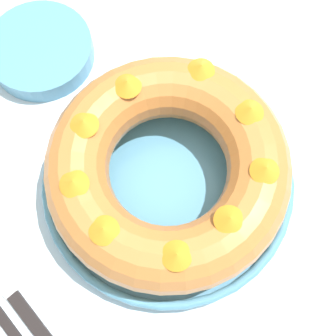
# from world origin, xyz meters

# --- Properties ---
(ground_plane) EXTENTS (8.00, 8.00, 0.00)m
(ground_plane) POSITION_xyz_m (0.00, 0.00, 0.00)
(ground_plane) COLOR #4C4742
(dining_table) EXTENTS (1.35, 1.05, 0.76)m
(dining_table) POSITION_xyz_m (0.00, 0.00, 0.67)
(dining_table) COLOR silver
(dining_table) RESTS_ON ground_plane
(serving_dish) EXTENTS (0.34, 0.34, 0.03)m
(serving_dish) POSITION_xyz_m (-0.03, 0.03, 0.78)
(serving_dish) COLOR #518EB2
(serving_dish) RESTS_ON dining_table
(bundt_cake) EXTENTS (0.31, 0.31, 0.09)m
(bundt_cake) POSITION_xyz_m (-0.03, 0.03, 0.83)
(bundt_cake) COLOR #C67538
(bundt_cake) RESTS_ON serving_dish
(cake_knife) EXTENTS (0.02, 0.19, 0.01)m
(cake_knife) POSITION_xyz_m (-0.27, 0.05, 0.77)
(cake_knife) COLOR black
(cake_knife) RESTS_ON dining_table
(side_bowl) EXTENTS (0.16, 0.16, 0.03)m
(side_bowl) POSITION_xyz_m (-0.03, 0.31, 0.78)
(side_bowl) COLOR #518EB2
(side_bowl) RESTS_ON dining_table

